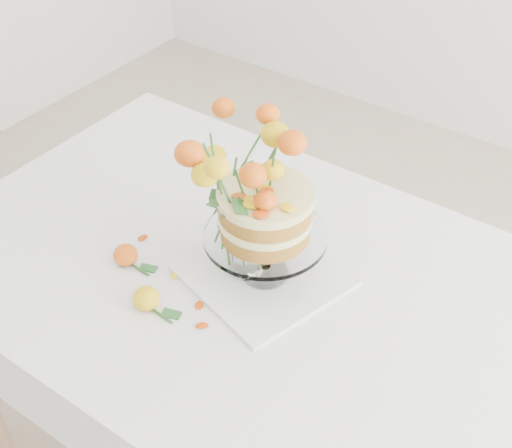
{
  "coord_description": "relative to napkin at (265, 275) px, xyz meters",
  "views": [
    {
      "loc": [
        0.67,
        -0.9,
        1.82
      ],
      "look_at": [
        0.02,
        0.01,
        0.9
      ],
      "focal_mm": 50.0,
      "sensor_mm": 36.0,
      "label": 1
    }
  ],
  "objects": [
    {
      "name": "stray_petal_a",
      "position": [
        -0.16,
        -0.11,
        -0.0
      ],
      "size": [
        0.03,
        0.02,
        0.0
      ],
      "primitive_type": "ellipsoid",
      "color": "yellow",
      "rests_on": "table"
    },
    {
      "name": "stray_petal_b",
      "position": [
        -0.06,
        -0.15,
        -0.0
      ],
      "size": [
        0.03,
        0.02,
        0.0
      ],
      "primitive_type": "ellipsoid",
      "color": "yellow",
      "rests_on": "table"
    },
    {
      "name": "table",
      "position": [
        -0.04,
        -0.01,
        -0.09
      ],
      "size": [
        1.43,
        0.93,
        0.76
      ],
      "color": "tan",
      "rests_on": "ground"
    },
    {
      "name": "stray_petal_d",
      "position": [
        -0.3,
        -0.06,
        -0.0
      ],
      "size": [
        0.03,
        0.02,
        0.0
      ],
      "primitive_type": "ellipsoid",
      "color": "yellow",
      "rests_on": "table"
    },
    {
      "name": "loose_rose_far",
      "position": [
        -0.27,
        -0.14,
        0.02
      ],
      "size": [
        0.1,
        0.05,
        0.05
      ],
      "rotation": [
        0.0,
        0.0,
        -0.07
      ],
      "color": "#E14F0B",
      "rests_on": "table"
    },
    {
      "name": "napkin",
      "position": [
        0.0,
        0.0,
        0.0
      ],
      "size": [
        0.36,
        0.36,
        0.01
      ],
      "primitive_type": "cube",
      "rotation": [
        0.0,
        0.0,
        -0.27
      ],
      "color": "white",
      "rests_on": "table"
    },
    {
      "name": "loose_rose_near",
      "position": [
        -0.15,
        -0.21,
        0.02
      ],
      "size": [
        0.1,
        0.06,
        0.05
      ],
      "rotation": [
        0.0,
        0.0,
        -0.1
      ],
      "color": "gold",
      "rests_on": "table"
    },
    {
      "name": "stray_petal_c",
      "position": [
        -0.02,
        -0.19,
        -0.0
      ],
      "size": [
        0.03,
        0.02,
        0.0
      ],
      "primitive_type": "ellipsoid",
      "color": "yellow",
      "rests_on": "table"
    },
    {
      "name": "rose_vase",
      "position": [
        -0.04,
        -0.01,
        0.23
      ],
      "size": [
        0.31,
        0.31,
        0.4
      ],
      "rotation": [
        0.0,
        0.0,
        0.23
      ],
      "color": "white",
      "rests_on": "table"
    },
    {
      "name": "cake_stand",
      "position": [
        0.0,
        0.0,
        0.16
      ],
      "size": [
        0.26,
        0.26,
        0.23
      ],
      "rotation": [
        0.0,
        0.0,
        0.06
      ],
      "color": "white",
      "rests_on": "napkin"
    }
  ]
}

